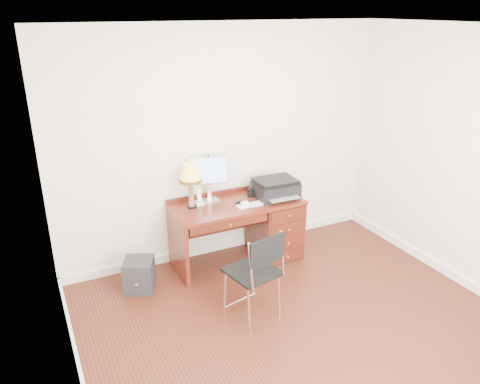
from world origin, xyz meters
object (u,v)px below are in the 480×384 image
chair (256,268)px  printer (275,188)px  monitor (208,173)px  phone (199,200)px  leg_lamp (190,176)px  equipment_box (139,275)px  desk (261,224)px

chair → printer: bearing=40.5°
monitor → phone: bearing=-133.6°
printer → leg_lamp: size_ratio=0.97×
printer → equipment_box: (-1.69, -0.07, -0.68)m
phone → leg_lamp: bearing=-165.4°
leg_lamp → phone: (0.10, 0.03, -0.32)m
monitor → chair: monitor is taller
monitor → chair: bearing=-77.9°
desk → printer: size_ratio=3.00×
desk → monitor: size_ratio=2.89×
desk → chair: size_ratio=1.61×
leg_lamp → phone: size_ratio=2.70×
monitor → leg_lamp: bearing=-138.3°
desk → equipment_box: desk is taller
monitor → printer: bearing=-3.5°
equipment_box → leg_lamp: bearing=40.9°
equipment_box → desk: bearing=28.7°
desk → printer: 0.47m
desk → equipment_box: size_ratio=4.28×
printer → equipment_box: printer is taller
desk → phone: size_ratio=7.86×
chair → leg_lamp: bearing=86.5°
phone → equipment_box: 1.04m
monitor → leg_lamp: size_ratio=1.01×
chair → equipment_box: (-0.87, 1.00, -0.39)m
desk → printer: bearing=-11.5°
desk → monitor: bearing=158.8°
leg_lamp → equipment_box: (-0.69, -0.20, -0.95)m
printer → leg_lamp: bearing=174.4°
chair → phone: bearing=81.6°
monitor → desk: bearing=-5.5°
printer → desk: bearing=170.2°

